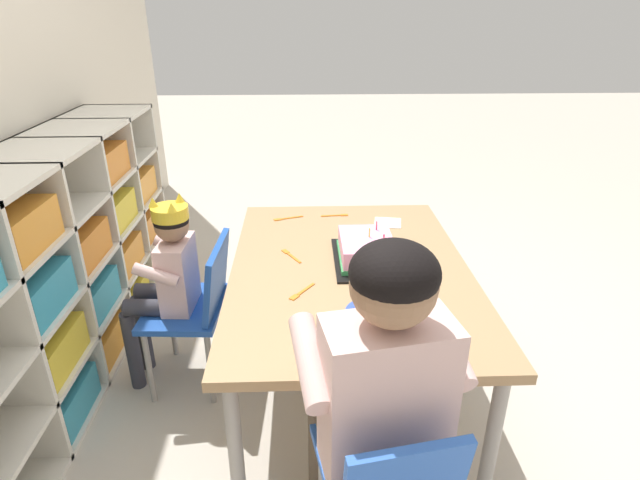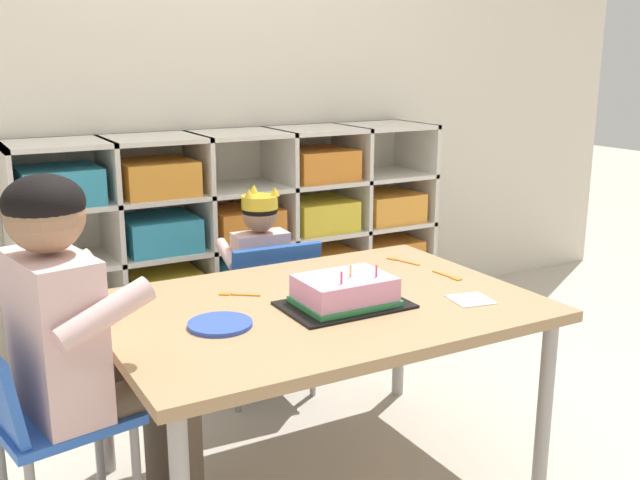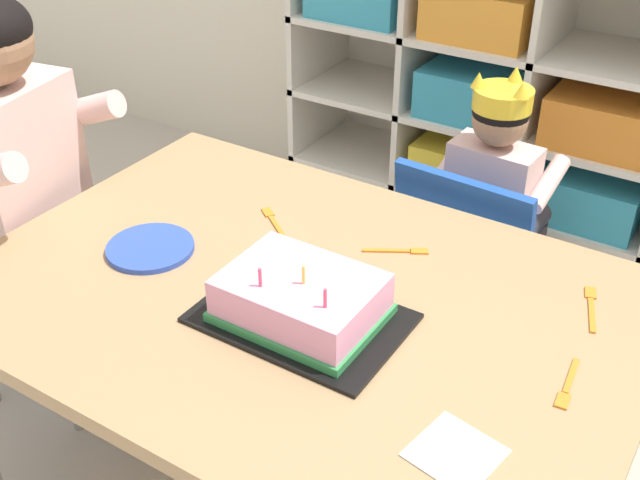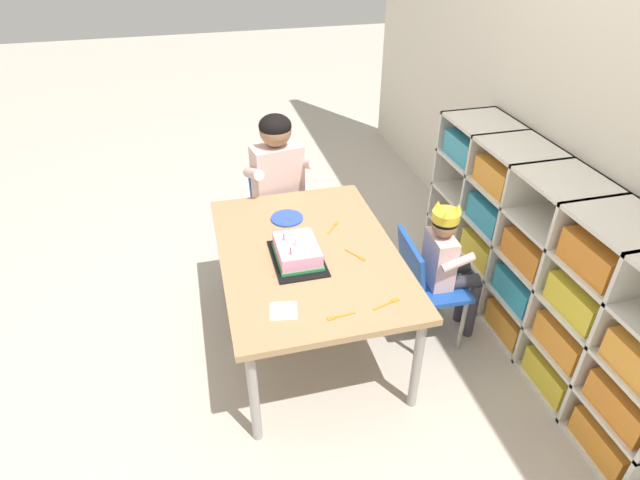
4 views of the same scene
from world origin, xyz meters
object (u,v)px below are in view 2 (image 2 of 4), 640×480
at_px(child_with_crown, 257,263).
at_px(birthday_cake_on_tray, 345,294).
at_px(activity_table, 319,318).
at_px(classroom_chair_blue, 268,304).
at_px(fork_near_child_seat, 237,294).
at_px(fork_near_cake_tray, 312,278).
at_px(paper_plate_stack, 220,324).
at_px(fork_by_napkin, 401,261).
at_px(fork_beside_plate_stack, 448,276).
at_px(adult_helper_seated, 80,327).
at_px(classroom_chair_adult_side, 46,423).

relative_size(child_with_crown, birthday_cake_on_tray, 2.28).
relative_size(activity_table, classroom_chair_blue, 1.98).
height_order(activity_table, child_with_crown, child_with_crown).
distance_m(fork_near_child_seat, fork_near_cake_tray, 0.29).
distance_m(paper_plate_stack, fork_by_napkin, 0.86).
bearing_deg(fork_by_napkin, fork_near_cake_tray, -104.35).
height_order(activity_table, birthday_cake_on_tray, birthday_cake_on_tray).
xyz_separation_m(child_with_crown, fork_near_cake_tray, (-0.02, -0.49, 0.08)).
relative_size(fork_near_cake_tray, fork_beside_plate_stack, 0.96).
bearing_deg(classroom_chair_blue, adult_helper_seated, 40.45).
height_order(activity_table, fork_near_child_seat, fork_near_child_seat).
distance_m(activity_table, fork_near_cake_tray, 0.25).
distance_m(adult_helper_seated, birthday_cake_on_tray, 0.75).
relative_size(classroom_chair_adult_side, fork_beside_plate_stack, 5.13).
bearing_deg(activity_table, classroom_chair_blue, 79.26).
xyz_separation_m(child_with_crown, fork_by_napkin, (0.36, -0.47, 0.08)).
xyz_separation_m(activity_table, fork_by_napkin, (0.48, 0.25, 0.05)).
distance_m(classroom_chair_adult_side, birthday_cake_on_tray, 0.88).
relative_size(paper_plate_stack, fork_beside_plate_stack, 1.39).
bearing_deg(fork_beside_plate_stack, fork_near_cake_tray, 57.58).
xyz_separation_m(activity_table, child_with_crown, (0.12, 0.72, -0.03)).
bearing_deg(classroom_chair_adult_side, fork_by_napkin, -88.05).
distance_m(activity_table, classroom_chair_adult_side, 0.81).
distance_m(birthday_cake_on_tray, fork_beside_plate_stack, 0.47).
bearing_deg(fork_by_napkin, fork_beside_plate_stack, -11.00).
distance_m(activity_table, fork_beside_plate_stack, 0.51).
distance_m(classroom_chair_blue, fork_near_child_seat, 0.57).
distance_m(classroom_chair_blue, child_with_crown, 0.17).
relative_size(child_with_crown, fork_near_cake_tray, 6.83).
bearing_deg(fork_near_cake_tray, fork_near_child_seat, -22.54).
distance_m(activity_table, adult_helper_seated, 0.70).
relative_size(activity_table, fork_near_child_seat, 11.21).
height_order(activity_table, adult_helper_seated, adult_helper_seated).
bearing_deg(fork_beside_plate_stack, fork_near_child_seat, 71.02).
height_order(adult_helper_seated, fork_near_cake_tray, adult_helper_seated).
bearing_deg(birthday_cake_on_tray, child_with_crown, 84.80).
distance_m(activity_table, classroom_chair_blue, 0.64).
xyz_separation_m(classroom_chair_adult_side, fork_near_child_seat, (0.61, 0.21, 0.18)).
relative_size(activity_table, adult_helper_seated, 1.21).
bearing_deg(child_with_crown, activity_table, 83.66).
bearing_deg(child_with_crown, adult_helper_seated, 44.82).
relative_size(classroom_chair_adult_side, fork_by_napkin, 4.81).
xyz_separation_m(classroom_chair_adult_side, fork_near_cake_tray, (0.90, 0.25, 0.18)).
xyz_separation_m(birthday_cake_on_tray, paper_plate_stack, (-0.38, 0.02, -0.03)).
relative_size(child_with_crown, adult_helper_seated, 0.80).
distance_m(paper_plate_stack, fork_beside_plate_stack, 0.84).
height_order(activity_table, classroom_chair_blue, classroom_chair_blue).
distance_m(birthday_cake_on_tray, paper_plate_stack, 0.39).
bearing_deg(adult_helper_seated, birthday_cake_on_tray, -104.82).
height_order(birthday_cake_on_tray, paper_plate_stack, birthday_cake_on_tray).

